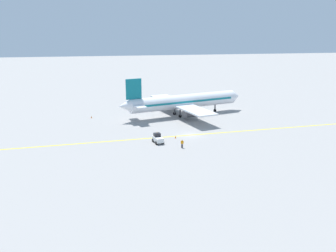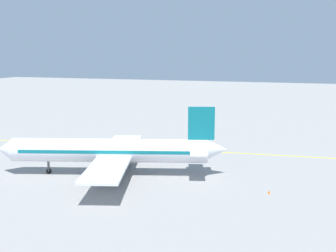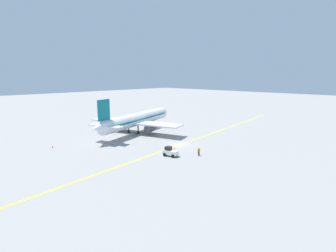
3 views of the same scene
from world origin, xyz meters
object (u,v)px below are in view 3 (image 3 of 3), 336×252
ground_crew_worker (199,151)px  airplane_at_gate (136,120)px  traffic_cone_near_nose (53,147)px  traffic_cone_mid_apron (175,148)px  baggage_tug_white (170,152)px

ground_crew_worker → airplane_at_gate: bearing=168.5°
ground_crew_worker → traffic_cone_near_nose: size_ratio=3.05×
ground_crew_worker → traffic_cone_mid_apron: ground_crew_worker is taller
traffic_cone_mid_apron → airplane_at_gate: bearing=164.6°
airplane_at_gate → baggage_tug_white: airplane_at_gate is taller
airplane_at_gate → traffic_cone_near_nose: bearing=-92.9°
airplane_at_gate → traffic_cone_near_nose: (-1.18, -23.63, -3.43)m
baggage_tug_white → airplane_at_gate: bearing=156.7°
airplane_at_gate → traffic_cone_mid_apron: airplane_at_gate is taller
airplane_at_gate → baggage_tug_white: (22.42, -9.64, -2.81)m
traffic_cone_near_nose → airplane_at_gate: bearing=87.1°
airplane_at_gate → traffic_cone_mid_apron: size_ratio=63.35×
baggage_tug_white → ground_crew_worker: (4.02, 4.27, 0.01)m
airplane_at_gate → baggage_tug_white: bearing=-23.3°
ground_crew_worker → traffic_cone_mid_apron: 6.64m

